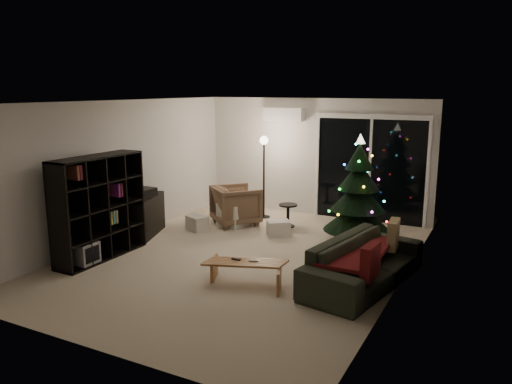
# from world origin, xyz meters

# --- Properties ---
(room) EXTENTS (6.50, 7.51, 2.60)m
(room) POSITION_xyz_m (0.46, 1.49, 1.02)
(room) COLOR beige
(room) RESTS_ON ground
(bookshelf) EXTENTS (1.08, 1.69, 1.67)m
(bookshelf) POSITION_xyz_m (-2.25, -1.01, 0.83)
(bookshelf) COLOR black
(bookshelf) RESTS_ON floor
(media_cabinet) EXTENTS (0.81, 1.26, 0.74)m
(media_cabinet) POSITION_xyz_m (-2.25, 0.27, 0.37)
(media_cabinet) COLOR black
(media_cabinet) RESTS_ON floor
(stereo) EXTENTS (0.37, 0.44, 0.16)m
(stereo) POSITION_xyz_m (-2.25, 0.27, 0.82)
(stereo) COLOR black
(stereo) RESTS_ON media_cabinet
(armchair) EXTENTS (1.20, 1.20, 0.79)m
(armchair) POSITION_xyz_m (-1.10, 1.75, 0.39)
(armchair) COLOR brown
(armchair) RESTS_ON floor
(ottoman) EXTENTS (0.62, 0.62, 0.46)m
(ottoman) POSITION_xyz_m (-1.08, 1.64, 0.23)
(ottoman) COLOR white
(ottoman) RESTS_ON floor
(cardboard_box_a) EXTENTS (0.48, 0.43, 0.28)m
(cardboard_box_a) POSITION_xyz_m (-1.56, 1.02, 0.14)
(cardboard_box_a) COLOR beige
(cardboard_box_a) RESTS_ON floor
(cardboard_box_b) EXTENTS (0.51, 0.49, 0.29)m
(cardboard_box_b) POSITION_xyz_m (0.00, 1.40, 0.14)
(cardboard_box_b) COLOR beige
(cardboard_box_b) RESTS_ON floor
(side_table) EXTENTS (0.43, 0.43, 0.46)m
(side_table) POSITION_xyz_m (-0.09, 2.06, 0.23)
(side_table) COLOR black
(side_table) RESTS_ON floor
(floor_lamp) EXTENTS (0.27, 0.27, 1.67)m
(floor_lamp) POSITION_xyz_m (-0.85, 2.50, 0.83)
(floor_lamp) COLOR black
(floor_lamp) RESTS_ON floor
(sofa) EXTENTS (1.27, 2.37, 0.66)m
(sofa) POSITION_xyz_m (2.05, -0.20, 0.33)
(sofa) COLOR black
(sofa) RESTS_ON floor
(sofa_throw) EXTENTS (0.70, 1.62, 0.05)m
(sofa_throw) POSITION_xyz_m (1.95, -0.20, 0.47)
(sofa_throw) COLOR #4B160F
(sofa_throw) RESTS_ON sofa
(cushion_a) EXTENTS (0.17, 0.44, 0.43)m
(cushion_a) POSITION_xyz_m (2.30, 0.45, 0.59)
(cushion_a) COLOR olive
(cushion_a) RESTS_ON sofa
(cushion_b) EXTENTS (0.16, 0.44, 0.43)m
(cushion_b) POSITION_xyz_m (2.30, -0.85, 0.59)
(cushion_b) COLOR #4B160F
(cushion_b) RESTS_ON sofa
(coffee_table) EXTENTS (1.16, 0.74, 0.35)m
(coffee_table) POSITION_xyz_m (0.59, -0.96, 0.17)
(coffee_table) COLOR #A16134
(coffee_table) RESTS_ON floor
(remote_a) EXTENTS (0.14, 0.04, 0.02)m
(remote_a) POSITION_xyz_m (0.44, -0.96, 0.35)
(remote_a) COLOR black
(remote_a) RESTS_ON coffee_table
(remote_b) EXTENTS (0.13, 0.08, 0.02)m
(remote_b) POSITION_xyz_m (0.69, -0.91, 0.35)
(remote_b) COLOR slate
(remote_b) RESTS_ON coffee_table
(christmas_tree) EXTENTS (1.49, 1.49, 1.93)m
(christmas_tree) POSITION_xyz_m (1.40, 1.71, 0.97)
(christmas_tree) COLOR black
(christmas_tree) RESTS_ON floor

